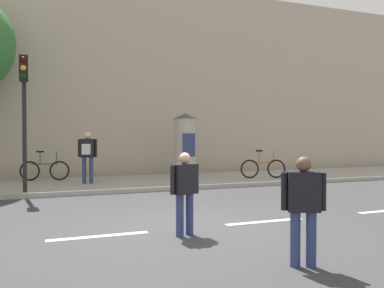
% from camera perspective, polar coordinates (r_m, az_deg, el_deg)
% --- Properties ---
extents(ground_plane, '(80.00, 80.00, 0.00)m').
position_cam_1_polar(ground_plane, '(7.83, -0.53, -12.13)').
color(ground_plane, '#38383A').
extents(sidewalk_curb, '(36.00, 4.00, 0.15)m').
position_cam_1_polar(sidewalk_curb, '(14.50, -10.08, -5.62)').
color(sidewalk_curb, '#9E9B93').
rests_on(sidewalk_curb, ground_plane).
extents(lane_markings, '(25.80, 0.16, 0.01)m').
position_cam_1_polar(lane_markings, '(7.83, -0.53, -12.10)').
color(lane_markings, silver).
rests_on(lane_markings, ground_plane).
extents(building_backdrop, '(36.00, 5.00, 8.40)m').
position_cam_1_polar(building_backdrop, '(19.48, -12.82, 8.29)').
color(building_backdrop, '#B7A893').
rests_on(building_backdrop, ground_plane).
extents(traffic_light, '(0.24, 0.45, 3.96)m').
position_cam_1_polar(traffic_light, '(12.45, -23.15, 5.88)').
color(traffic_light, black).
rests_on(traffic_light, sidewalk_curb).
extents(poster_column, '(0.94, 0.94, 2.53)m').
position_cam_1_polar(poster_column, '(15.67, -0.99, -0.10)').
color(poster_column, '#B2ADA3').
rests_on(poster_column, sidewalk_curb).
extents(pedestrian_in_red_top, '(0.60, 0.48, 1.50)m').
position_cam_1_polar(pedestrian_in_red_top, '(7.16, -1.18, -6.14)').
color(pedestrian_in_red_top, navy).
rests_on(pedestrian_in_red_top, ground_plane).
extents(pedestrian_in_dark_shirt, '(0.56, 0.40, 1.53)m').
position_cam_1_polar(pedestrian_in_dark_shirt, '(5.68, 15.83, -8.21)').
color(pedestrian_in_dark_shirt, navy).
rests_on(pedestrian_in_dark_shirt, ground_plane).
extents(pedestrian_tallest, '(0.63, 0.48, 1.78)m').
position_cam_1_polar(pedestrian_tallest, '(14.02, -14.90, -1.16)').
color(pedestrian_tallest, navy).
rests_on(pedestrian_tallest, sidewalk_curb).
extents(bicycle_leaning, '(1.72, 0.54, 1.09)m').
position_cam_1_polar(bicycle_leaning, '(15.51, 10.25, -3.45)').
color(bicycle_leaning, black).
rests_on(bicycle_leaning, sidewalk_curb).
extents(bicycle_upright, '(1.74, 0.46, 1.09)m').
position_cam_1_polar(bicycle_upright, '(15.42, -20.56, -3.54)').
color(bicycle_upright, black).
rests_on(bicycle_upright, sidewalk_curb).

